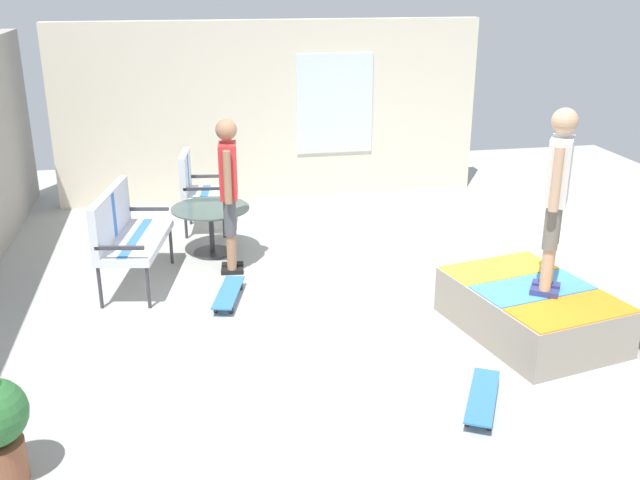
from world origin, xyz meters
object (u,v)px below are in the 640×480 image
Objects in this scene: patio_table at (211,221)px; skateboard_by_bench at (229,293)px; skate_ramp at (533,309)px; person_skater at (557,189)px; person_watching at (229,185)px; patio_bench at (124,229)px; skateboard_spare at (483,397)px; patio_chair_near_house at (196,185)px.

patio_table is 1.38m from skateboard_by_bench.
skate_ramp is 2.37× the size of skateboard_by_bench.
skate_ramp is 1.20× the size of person_skater.
skateboard_by_bench is at bearing 173.11° from person_watching.
person_skater reaches higher than patio_bench.
person_watching is at bearing -6.89° from skateboard_by_bench.
person_skater reaches higher than skateboard_by_bench.
person_skater is at bearing -128.74° from person_watching.
skate_ramp reaches higher than skateboard_by_bench.
patio_bench is 1.18m from person_watching.
person_skater reaches higher than skateboard_spare.
patio_bench is at bearing 43.72° from skateboard_spare.
skateboard_spare is (-0.96, 0.96, -1.31)m from person_skater.
patio_bench is at bearing 63.79° from skate_ramp.
skateboard_by_bench is at bearing 37.69° from skateboard_spare.
patio_table is (0.72, -0.92, -0.21)m from patio_bench.
person_skater reaches higher than skate_ramp.
patio_bench is at bearing 62.61° from person_skater.
skateboard_spare is at bearing -142.31° from skateboard_by_bench.
patio_table is at bearing -51.77° from patio_bench.
person_watching reaches higher than patio_bench.
skate_ramp is at bearing -40.95° from skateboard_spare.
patio_chair_near_house reaches higher than skateboard_by_bench.
skateboard_by_bench is at bearing -176.06° from patio_table.
patio_table is at bearing 18.79° from person_watching.
skate_ramp is 1.17m from person_skater.
person_skater is at bearing -139.95° from patio_chair_near_house.
person_watching reaches higher than patio_table.
patio_chair_near_house is at bearing 13.09° from person_watching.
skateboard_by_bench is (1.20, 2.68, -0.14)m from skate_ramp.
patio_bench is 1.30m from skateboard_by_bench.
skateboard_by_bench is 2.87m from skateboard_spare.
skateboard_by_bench is (-0.79, 0.10, -0.90)m from person_watching.
person_skater is at bearing -44.93° from skateboard_spare.
skate_ramp is 1.43m from skateboard_spare.
person_watching is at bearing -81.26° from patio_bench.
person_skater is (-3.50, -2.94, 0.78)m from patio_chair_near_house.
patio_bench is 1.66× the size of skateboard_spare.
person_skater reaches higher than patio_table.
patio_table reaches higher than skate_ramp.
person_skater is at bearing -117.39° from patio_bench.
person_skater is 1.97× the size of skateboard_by_bench.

